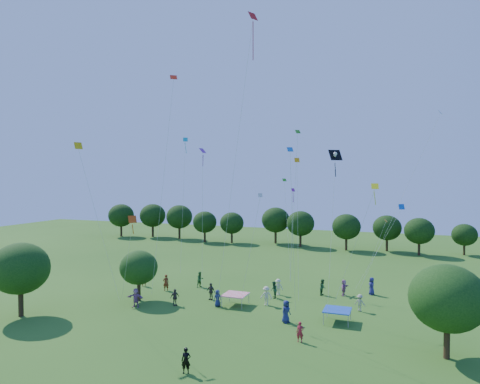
{
  "coord_description": "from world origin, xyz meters",
  "views": [
    {
      "loc": [
        11.91,
        -18.59,
        12.21
      ],
      "look_at": [
        0.0,
        14.0,
        11.0
      ],
      "focal_mm": 32.0,
      "sensor_mm": 36.0,
      "label": 1
    }
  ],
  "objects_px": {
    "man_in_black": "(186,361)",
    "red_high_kite": "(247,70)",
    "tent_blue": "(337,310)",
    "pirate_kite": "(335,159)",
    "near_tree_west": "(20,268)",
    "near_tree_east": "(448,298)",
    "near_tree_north": "(139,268)",
    "tent_red_stripe": "(235,295)"
  },
  "relations": [
    {
      "from": "tent_red_stripe",
      "to": "red_high_kite",
      "type": "height_order",
      "value": "red_high_kite"
    },
    {
      "from": "pirate_kite",
      "to": "red_high_kite",
      "type": "bearing_deg",
      "value": -151.49
    },
    {
      "from": "tent_red_stripe",
      "to": "tent_blue",
      "type": "relative_size",
      "value": 1.0
    },
    {
      "from": "tent_blue",
      "to": "red_high_kite",
      "type": "distance_m",
      "value": 21.36
    },
    {
      "from": "near_tree_west",
      "to": "pirate_kite",
      "type": "height_order",
      "value": "pirate_kite"
    },
    {
      "from": "near_tree_west",
      "to": "pirate_kite",
      "type": "distance_m",
      "value": 29.01
    },
    {
      "from": "tent_blue",
      "to": "red_high_kite",
      "type": "xyz_separation_m",
      "value": [
        -7.15,
        -2.63,
        19.96
      ]
    },
    {
      "from": "near_tree_north",
      "to": "near_tree_east",
      "type": "bearing_deg",
      "value": -9.45
    },
    {
      "from": "near_tree_east",
      "to": "tent_red_stripe",
      "type": "distance_m",
      "value": 18.89
    },
    {
      "from": "pirate_kite",
      "to": "tent_red_stripe",
      "type": "bearing_deg",
      "value": 177.08
    },
    {
      "from": "near_tree_north",
      "to": "man_in_black",
      "type": "height_order",
      "value": "near_tree_north"
    },
    {
      "from": "tent_red_stripe",
      "to": "pirate_kite",
      "type": "xyz_separation_m",
      "value": [
        9.3,
        -0.47,
        12.76
      ]
    },
    {
      "from": "pirate_kite",
      "to": "near_tree_west",
      "type": "bearing_deg",
      "value": -160.96
    },
    {
      "from": "pirate_kite",
      "to": "near_tree_north",
      "type": "bearing_deg",
      "value": -176.18
    },
    {
      "from": "near_tree_east",
      "to": "pirate_kite",
      "type": "distance_m",
      "value": 13.99
    },
    {
      "from": "tent_red_stripe",
      "to": "man_in_black",
      "type": "distance_m",
      "value": 14.4
    },
    {
      "from": "tent_blue",
      "to": "pirate_kite",
      "type": "xyz_separation_m",
      "value": [
        -0.41,
        1.03,
        12.76
      ]
    },
    {
      "from": "near_tree_north",
      "to": "red_high_kite",
      "type": "height_order",
      "value": "red_high_kite"
    },
    {
      "from": "tent_blue",
      "to": "man_in_black",
      "type": "distance_m",
      "value": 14.85
    },
    {
      "from": "near_tree_west",
      "to": "red_high_kite",
      "type": "relative_size",
      "value": 0.27
    },
    {
      "from": "near_tree_west",
      "to": "tent_blue",
      "type": "xyz_separation_m",
      "value": [
        26.3,
        7.9,
        -3.18
      ]
    },
    {
      "from": "red_high_kite",
      "to": "near_tree_north",
      "type": "bearing_deg",
      "value": 168.8
    },
    {
      "from": "near_tree_west",
      "to": "near_tree_east",
      "type": "relative_size",
      "value": 1.02
    },
    {
      "from": "near_tree_west",
      "to": "man_in_black",
      "type": "bearing_deg",
      "value": -14.53
    },
    {
      "from": "tent_blue",
      "to": "pirate_kite",
      "type": "bearing_deg",
      "value": 111.85
    },
    {
      "from": "near_tree_north",
      "to": "pirate_kite",
      "type": "height_order",
      "value": "pirate_kite"
    },
    {
      "from": "pirate_kite",
      "to": "man_in_black",
      "type": "bearing_deg",
      "value": -117.63
    },
    {
      "from": "near_tree_north",
      "to": "man_in_black",
      "type": "distance_m",
      "value": 17.28
    },
    {
      "from": "near_tree_north",
      "to": "red_high_kite",
      "type": "distance_m",
      "value": 21.61
    },
    {
      "from": "near_tree_west",
      "to": "near_tree_east",
      "type": "height_order",
      "value": "near_tree_west"
    },
    {
      "from": "tent_blue",
      "to": "pirate_kite",
      "type": "height_order",
      "value": "pirate_kite"
    },
    {
      "from": "near_tree_north",
      "to": "near_tree_west",
      "type": "bearing_deg",
      "value": -132.45
    },
    {
      "from": "near_tree_north",
      "to": "pirate_kite",
      "type": "relative_size",
      "value": 0.37
    },
    {
      "from": "man_in_black",
      "to": "red_high_kite",
      "type": "bearing_deg",
      "value": 70.76
    },
    {
      "from": "man_in_black",
      "to": "near_tree_east",
      "type": "bearing_deg",
      "value": 10.75
    },
    {
      "from": "near_tree_west",
      "to": "near_tree_north",
      "type": "relative_size",
      "value": 1.31
    },
    {
      "from": "man_in_black",
      "to": "red_high_kite",
      "type": "relative_size",
      "value": 0.07
    },
    {
      "from": "man_in_black",
      "to": "red_high_kite",
      "type": "distance_m",
      "value": 22.58
    },
    {
      "from": "man_in_black",
      "to": "pirate_kite",
      "type": "relative_size",
      "value": 0.12
    },
    {
      "from": "near_tree_east",
      "to": "tent_red_stripe",
      "type": "bearing_deg",
      "value": 160.42
    },
    {
      "from": "near_tree_north",
      "to": "man_in_black",
      "type": "bearing_deg",
      "value": -47.02
    },
    {
      "from": "near_tree_west",
      "to": "tent_blue",
      "type": "bearing_deg",
      "value": 16.73
    }
  ]
}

